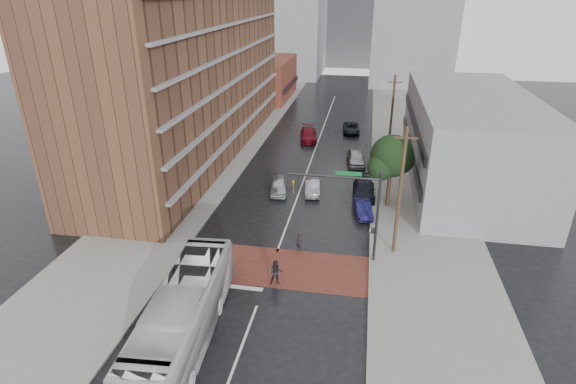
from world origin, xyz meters
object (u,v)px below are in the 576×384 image
at_px(car_parked_far, 356,157).
at_px(car_travel_b, 313,187).
at_px(transit_bus, 183,315).
at_px(pedestrian_b, 276,273).
at_px(car_parked_near, 363,208).
at_px(pedestrian_a, 299,242).
at_px(suv_travel, 351,128).
at_px(car_travel_a, 278,185).
at_px(car_parked_mid, 364,189).
at_px(car_travel_c, 309,135).

bearing_deg(car_parked_far, car_travel_b, -121.21).
xyz_separation_m(transit_bus, pedestrian_b, (4.08, 6.18, -0.85)).
bearing_deg(pedestrian_b, car_parked_near, 49.60).
height_order(pedestrian_a, pedestrian_b, pedestrian_b).
bearing_deg(suv_travel, car_parked_near, -89.10).
bearing_deg(transit_bus, car_parked_near, 57.46).
height_order(car_travel_a, car_travel_b, car_travel_a).
distance_m(pedestrian_b, suv_travel, 36.65).
bearing_deg(pedestrian_a, car_parked_mid, 89.29).
height_order(pedestrian_a, car_travel_a, pedestrian_a).
distance_m(pedestrian_a, car_travel_c, 27.70).
relative_size(pedestrian_a, car_travel_c, 0.30).
xyz_separation_m(transit_bus, car_travel_b, (4.62, 21.53, -1.12)).
bearing_deg(car_travel_c, transit_bus, -101.92).
bearing_deg(pedestrian_a, pedestrian_b, -79.21).
distance_m(transit_bus, suv_travel, 43.33).
height_order(suv_travel, car_parked_near, suv_travel).
bearing_deg(car_parked_far, pedestrian_a, -107.52).
relative_size(transit_bus, car_parked_mid, 2.49).
distance_m(transit_bus, car_parked_far, 31.52).
relative_size(pedestrian_a, car_parked_near, 0.41).
bearing_deg(car_parked_mid, transit_bus, -116.99).
bearing_deg(suv_travel, car_travel_c, -144.79).
height_order(car_travel_c, car_parked_near, car_travel_c).
relative_size(car_travel_c, car_parked_far, 1.11).
bearing_deg(transit_bus, car_travel_c, 83.05).
distance_m(pedestrian_a, car_parked_mid, 11.88).
height_order(car_travel_a, car_parked_mid, car_parked_mid).
distance_m(car_travel_b, car_travel_c, 16.90).
bearing_deg(suv_travel, car_parked_far, -89.02).
bearing_deg(car_parked_near, suv_travel, 84.13).
xyz_separation_m(car_travel_a, car_travel_c, (0.69, 17.07, 0.05)).
distance_m(car_travel_c, car_parked_mid, 18.27).
distance_m(transit_bus, car_travel_c, 38.28).
xyz_separation_m(pedestrian_b, car_parked_near, (5.53, 11.50, -0.30)).
relative_size(pedestrian_b, suv_travel, 0.39).
distance_m(pedestrian_a, car_travel_b, 10.86).
relative_size(car_travel_b, car_parked_near, 1.04).
bearing_deg(car_travel_b, pedestrian_a, -94.72).
distance_m(car_travel_a, car_travel_c, 17.09).
xyz_separation_m(car_travel_b, suv_travel, (2.78, 21.15, 0.01)).
bearing_deg(car_parked_mid, pedestrian_b, -112.74).
relative_size(car_parked_near, car_parked_far, 0.80).
height_order(car_travel_b, car_parked_far, car_parked_far).
bearing_deg(pedestrian_a, transit_bus, -92.82).
distance_m(car_travel_c, suv_travel, 7.04).
distance_m(car_parked_near, car_parked_mid, 3.94).
xyz_separation_m(car_travel_b, car_parked_near, (4.99, -3.85, -0.03)).
xyz_separation_m(transit_bus, pedestrian_a, (4.99, 10.68, -0.99)).
distance_m(pedestrian_b, car_travel_b, 15.36).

